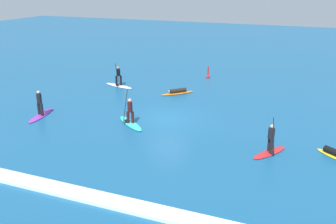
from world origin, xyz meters
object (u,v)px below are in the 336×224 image
surfer_on_purple_board (40,109)px  surfer_on_white_board (119,81)px  marker_buoy (208,76)px  surfer_on_red_board (270,145)px  surfer_on_teal_board (130,118)px  surfer_on_orange_board (178,92)px

surfer_on_purple_board → surfer_on_white_board: size_ratio=1.00×
surfer_on_white_board → marker_buoy: size_ratio=2.62×
surfer_on_red_board → marker_buoy: 16.96m
surfer_on_purple_board → surfer_on_teal_board: (6.61, 0.91, -0.07)m
surfer_on_purple_board → surfer_on_red_board: surfer_on_red_board is taller
surfer_on_purple_board → surfer_on_teal_board: 6.68m
surfer_on_red_board → surfer_on_teal_board: 9.29m
surfer_on_teal_board → marker_buoy: bearing=-56.6°
surfer_on_teal_board → marker_buoy: surfer_on_teal_board is taller
surfer_on_orange_board → surfer_on_red_board: bearing=88.7°
surfer_on_purple_board → surfer_on_white_board: (1.33, 8.93, -0.00)m
surfer_on_red_board → surfer_on_orange_board: size_ratio=0.99×
surfer_on_orange_board → marker_buoy: (0.88, 6.12, 0.08)m
surfer_on_purple_board → surfer_on_orange_board: surfer_on_purple_board is taller
surfer_on_purple_board → surfer_on_red_board: (15.84, -0.20, 0.01)m
surfer_on_teal_board → surfer_on_orange_board: bearing=-54.5°
marker_buoy → surfer_on_purple_board: bearing=-118.2°
surfer_on_orange_board → surfer_on_teal_board: surfer_on_teal_board is taller
surfer_on_purple_board → marker_buoy: (7.96, 14.82, -0.25)m
surfer_on_teal_board → marker_buoy: 13.97m
surfer_on_red_board → surfer_on_orange_board: 12.50m
surfer_on_teal_board → marker_buoy: (1.34, 13.91, -0.18)m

